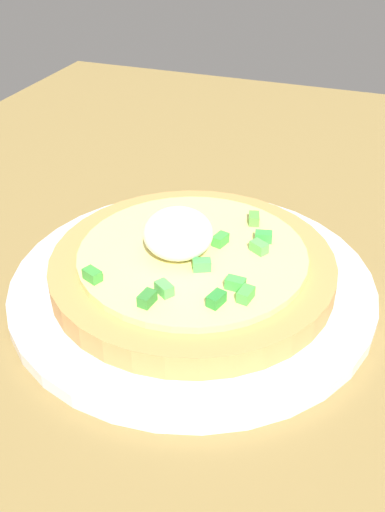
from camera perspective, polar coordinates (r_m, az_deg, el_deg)
dining_table at (r=54.50cm, az=11.09°, el=2.01°), size 93.25×79.53×3.23cm
plate at (r=43.70cm, az=-0.00°, el=-2.77°), size 27.58×27.58×1.11cm
pizza at (r=42.52cm, az=-0.10°, el=-0.71°), size 21.31×21.31×5.95cm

